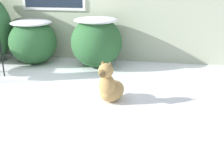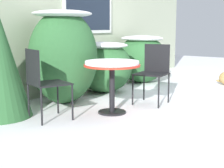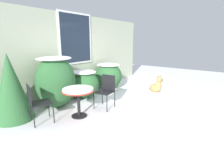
{
  "view_description": "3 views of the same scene",
  "coord_description": "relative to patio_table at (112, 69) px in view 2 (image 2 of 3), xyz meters",
  "views": [
    {
      "loc": [
        2.51,
        -3.84,
        1.64
      ],
      "look_at": [
        1.77,
        -0.1,
        0.26
      ],
      "focal_mm": 45.0,
      "sensor_mm": 36.0,
      "label": 1
    },
    {
      "loc": [
        -5.25,
        -2.14,
        1.21
      ],
      "look_at": [
        -1.43,
        0.57,
        0.41
      ],
      "focal_mm": 55.0,
      "sensor_mm": 36.0,
      "label": 2
    },
    {
      "loc": [
        -4.24,
        -2.52,
        1.87
      ],
      "look_at": [
        0.0,
        0.6,
        0.55
      ],
      "focal_mm": 28.0,
      "sensor_mm": 36.0,
      "label": 3
    }
  ],
  "objects": [
    {
      "name": "ground_plane",
      "position": [
        1.43,
        -0.57,
        -0.62
      ],
      "size": [
        16.0,
        16.0,
        0.0
      ],
      "primitive_type": "plane",
      "color": "white"
    },
    {
      "name": "shrub_middle",
      "position": [
        1.17,
        1.01,
        -0.12
      ],
      "size": [
        0.98,
        1.05,
        0.92
      ],
      "color": "#2D6033",
      "rests_on": "ground_plane"
    },
    {
      "name": "patio_chair_far_side",
      "position": [
        0.9,
        -0.15,
        -0.1
      ],
      "size": [
        0.51,
        0.51,
        0.92
      ],
      "rotation": [
        0.0,
        0.0,
        4.82
      ],
      "color": "black",
      "rests_on": "ground_plane"
    },
    {
      "name": "house_wall",
      "position": [
        1.44,
        1.62,
        0.79
      ],
      "size": [
        8.0,
        0.1,
        2.78
      ],
      "color": "#B2BC9E",
      "rests_on": "ground_plane"
    },
    {
      "name": "patio_table",
      "position": [
        0.0,
        0.0,
        0.0
      ],
      "size": [
        0.78,
        0.78,
        0.73
      ],
      "color": "black",
      "rests_on": "ground_plane"
    },
    {
      "name": "shrub_left",
      "position": [
        0.1,
        1.0,
        0.14
      ],
      "size": [
        1.15,
        1.01,
        1.45
      ],
      "color": "#2D6033",
      "rests_on": "ground_plane"
    },
    {
      "name": "shrub_right",
      "position": [
        2.55,
        1.02,
        -0.08
      ],
      "size": [
        1.03,
        1.07,
        1.01
      ],
      "color": "#2D6033",
      "rests_on": "ground_plane"
    },
    {
      "name": "patio_chair_near_table",
      "position": [
        -0.8,
        0.5,
        -0.1
      ],
      "size": [
        0.59,
        0.59,
        0.92
      ],
      "rotation": [
        0.0,
        0.0,
        1.23
      ],
      "color": "black",
      "rests_on": "ground_plane"
    }
  ]
}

